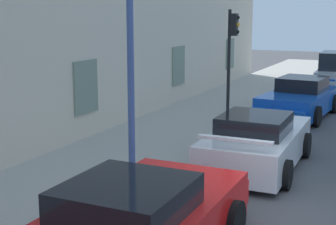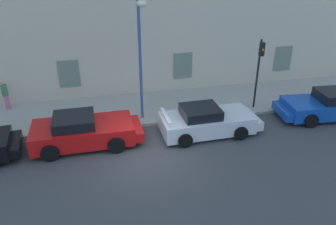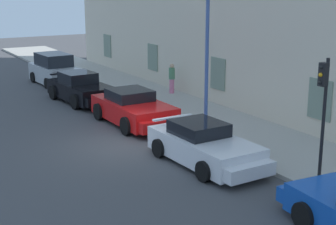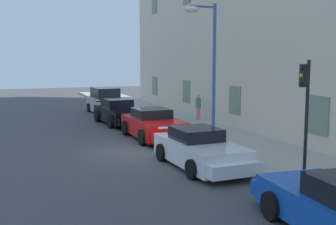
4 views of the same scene
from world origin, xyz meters
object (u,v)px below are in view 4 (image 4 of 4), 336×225
traffic_light (305,100)px  street_lamp (205,49)px  sportscar_white_middle (202,151)px  pedestrian_admiring (198,107)px  hatchback_parked (105,101)px  sportscar_red_lead (120,113)px  sportscar_yellow_flank (155,126)px

traffic_light → street_lamp: 6.14m
sportscar_white_middle → street_lamp: 4.83m
street_lamp → pedestrian_admiring: (-6.70, 2.92, -3.25)m
sportscar_white_middle → hatchback_parked: bearing=179.3°
pedestrian_admiring → sportscar_white_middle: bearing=-24.9°
sportscar_red_lead → traffic_light: (13.60, 1.92, 1.97)m
sportscar_red_lead → pedestrian_admiring: (0.98, 4.57, 0.31)m
street_lamp → sportscar_white_middle: bearing=-27.9°
sportscar_white_middle → street_lamp: street_lamp is taller
sportscar_red_lead → street_lamp: size_ratio=0.80×
traffic_light → street_lamp: (-5.92, -0.27, 1.59)m
sportscar_red_lead → pedestrian_admiring: size_ratio=3.02×
sportscar_red_lead → sportscar_yellow_flank: bearing=4.2°
sportscar_red_lead → sportscar_yellow_flank: sportscar_red_lead is taller
hatchback_parked → pedestrian_admiring: bearing=34.0°
sportscar_red_lead → street_lamp: 8.62m
sportscar_red_lead → sportscar_white_middle: sportscar_red_lead is taller
sportscar_yellow_flank → hatchback_parked: (-10.30, -0.03, 0.18)m
sportscar_white_middle → street_lamp: size_ratio=0.78×
hatchback_parked → pedestrian_admiring: hatchback_parked is taller
hatchback_parked → traffic_light: 19.05m
sportscar_yellow_flank → sportscar_white_middle: size_ratio=1.02×
sportscar_white_middle → traffic_light: (3.09, 1.77, 2.01)m
sportscar_white_middle → street_lamp: (-2.84, 1.50, 3.60)m
hatchback_parked → street_lamp: street_lamp is taller
sportscar_white_middle → traffic_light: size_ratio=1.27×
sportscar_white_middle → traffic_light: traffic_light is taller
sportscar_yellow_flank → pedestrian_admiring: pedestrian_admiring is taller
sportscar_red_lead → traffic_light: size_ratio=1.30×
hatchback_parked → sportscar_yellow_flank: bearing=0.2°
sportscar_red_lead → traffic_light: traffic_light is taller
pedestrian_admiring → street_lamp: bearing=-23.5°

